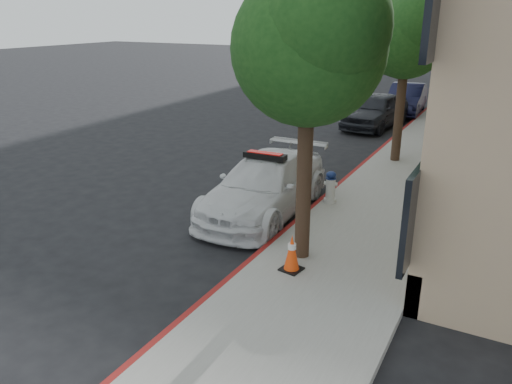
{
  "coord_description": "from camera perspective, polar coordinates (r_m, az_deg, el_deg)",
  "views": [
    {
      "loc": [
        6.42,
        -10.56,
        4.85
      ],
      "look_at": [
        1.38,
        -1.14,
        1.0
      ],
      "focal_mm": 35.0,
      "sensor_mm": 36.0,
      "label": 1
    }
  ],
  "objects": [
    {
      "name": "sidewalk",
      "position": [
        21.3,
        19.89,
        5.68
      ],
      "size": [
        3.2,
        50.0,
        0.15
      ],
      "primitive_type": "cube",
      "color": "gray",
      "rests_on": "ground"
    },
    {
      "name": "curb_strip",
      "position": [
        21.56,
        15.85,
        6.27
      ],
      "size": [
        0.12,
        50.0,
        0.15
      ],
      "primitive_type": "cube",
      "color": "maroon",
      "rests_on": "ground"
    },
    {
      "name": "parked_car_far",
      "position": [
        26.73,
        16.81,
        10.15
      ],
      "size": [
        1.89,
        4.59,
        1.48
      ],
      "primitive_type": "imported",
      "rotation": [
        0.0,
        0.0,
        0.07
      ],
      "color": "#141633",
      "rests_on": "ground"
    },
    {
      "name": "tree_far",
      "position": [
        24.8,
        21.06,
        17.51
      ],
      "size": [
        3.1,
        3.0,
        5.81
      ],
      "color": "black",
      "rests_on": "sidewalk"
    },
    {
      "name": "fire_hydrant",
      "position": [
        13.14,
        8.52,
        0.54
      ],
      "size": [
        0.36,
        0.33,
        0.85
      ],
      "rotation": [
        0.0,
        0.0,
        0.14
      ],
      "color": "silver",
      "rests_on": "sidewalk"
    },
    {
      "name": "tree_mid",
      "position": [
        16.93,
        16.95,
        16.68
      ],
      "size": [
        2.77,
        2.64,
        5.43
      ],
      "color": "black",
      "rests_on": "sidewalk"
    },
    {
      "name": "tree_near",
      "position": [
        9.25,
        6.17,
        16.13
      ],
      "size": [
        2.92,
        2.82,
        5.62
      ],
      "color": "black",
      "rests_on": "sidewalk"
    },
    {
      "name": "ground",
      "position": [
        13.28,
        -2.93,
        -1.63
      ],
      "size": [
        120.0,
        120.0,
        0.0
      ],
      "primitive_type": "plane",
      "color": "black",
      "rests_on": "ground"
    },
    {
      "name": "traffic_cone",
      "position": [
        9.65,
        4.11,
        -6.95
      ],
      "size": [
        0.45,
        0.45,
        0.74
      ],
      "rotation": [
        0.0,
        0.0,
        -0.17
      ],
      "color": "black",
      "rests_on": "sidewalk"
    },
    {
      "name": "parked_car_mid",
      "position": [
        23.02,
        13.52,
        9.06
      ],
      "size": [
        2.31,
        4.67,
        1.53
      ],
      "primitive_type": "imported",
      "rotation": [
        0.0,
        0.0,
        -0.11
      ],
      "color": "black",
      "rests_on": "ground"
    },
    {
      "name": "police_car",
      "position": [
        12.66,
        1.02,
        0.78
      ],
      "size": [
        2.19,
        5.01,
        1.58
      ],
      "rotation": [
        0.0,
        0.0,
        0.04
      ],
      "color": "white",
      "rests_on": "ground"
    }
  ]
}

